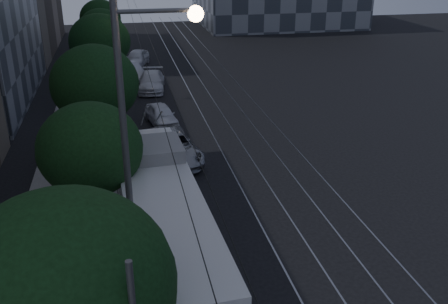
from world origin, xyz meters
The scene contains 18 objects.
ground centered at (0.00, 0.00, 0.00)m, with size 120.00×120.00×0.00m, color black.
sidewalk centered at (-7.50, 20.00, 0.07)m, with size 5.00×90.00×0.15m, color slate.
tram_rails centered at (2.50, 20.00, 0.01)m, with size 4.52×90.00×0.02m.
overhead_wires centered at (-4.97, 20.00, 3.47)m, with size 2.23×90.00×6.00m.
trolleybus centered at (-4.10, -1.93, 1.78)m, with size 3.35×13.02×5.63m.
pickup_silver centered at (-2.70, 8.00, 0.78)m, with size 2.59×5.61×1.56m, color #95979C.
car_white_a centered at (-2.70, 14.00, 0.67)m, with size 1.58×3.92×1.34m, color silver.
car_white_b centered at (-2.70, 22.59, 0.72)m, with size 2.03×4.99×1.45m, color silver.
car_white_c centered at (-4.30, 26.36, 0.74)m, with size 1.57×4.51×1.49m, color #BBBBBF.
car_white_d centered at (-3.47, 31.60, 0.77)m, with size 1.83×4.55×1.55m, color silver.
tree_0 centered at (-6.77, -8.17, 4.21)m, with size 5.07×5.07×6.50m.
tree_1 centered at (-6.50, 0.00, 4.22)m, with size 3.93×3.93×6.02m.
tree_2 centered at (-6.50, 8.00, 4.59)m, with size 4.53×4.53×6.64m.
tree_3 centered at (-6.50, 21.34, 4.35)m, with size 4.62×4.62×6.45m.
tree_4 centered at (-6.55, 29.26, 4.06)m, with size 3.98×3.98×5.88m.
tree_5 centered at (-6.70, 35.69, 4.11)m, with size 4.12×4.12×5.99m.
streetlamp_near centered at (-4.78, -4.30, 6.09)m, with size 2.45×0.44×10.13m.
streetlamp_far centered at (-4.80, 20.55, 5.35)m, with size 2.16×0.44×8.76m.
Camera 1 is at (-5.17, -17.83, 11.42)m, focal length 40.00 mm.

